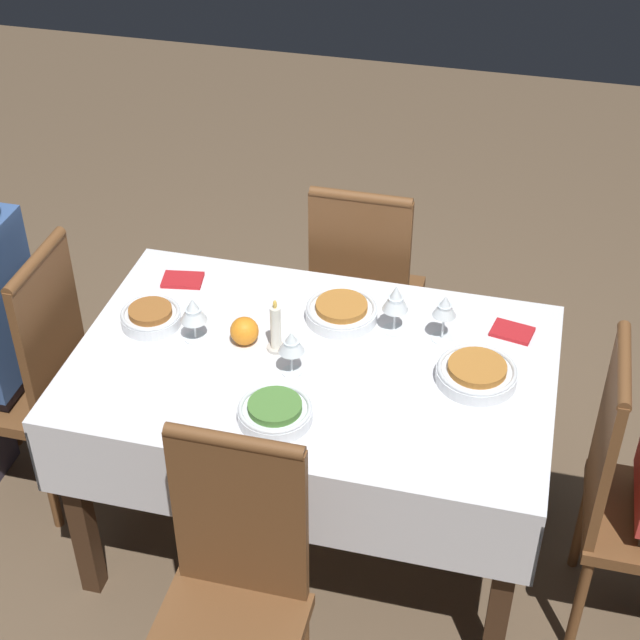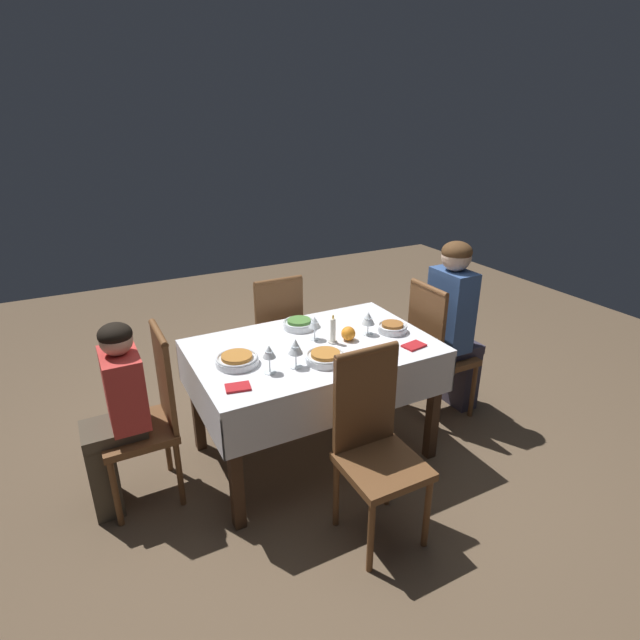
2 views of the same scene
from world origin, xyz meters
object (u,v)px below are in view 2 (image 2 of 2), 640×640
Objects in this scene: bowl_south at (325,357)px; napkin_spare_side at (414,346)px; chair_east at (435,347)px; bowl_east at (392,327)px; chair_west at (149,412)px; wine_glass_west at (269,353)px; bowl_north at (299,324)px; orange_fruit at (348,333)px; dining_table at (313,360)px; person_adult_denim at (455,319)px; bowl_west at (237,360)px; wine_glass_east at (368,319)px; chair_north at (275,336)px; person_child_red at (115,411)px; wine_glass_north at (315,323)px; wine_glass_south at (296,347)px; chair_south at (375,441)px; candle_centerpiece at (333,332)px; napkin_red_folded at (238,387)px.

napkin_spare_side is at bearing -7.46° from bowl_south.
chair_east reaches higher than bowl_east.
chair_west is 0.72m from wine_glass_west.
bowl_north is 2.38× the size of orange_fruit.
person_adult_denim is (1.07, 0.01, 0.05)m from dining_table.
wine_glass_west reaches higher than bowl_west.
bowl_east is 0.17m from wine_glass_east.
wine_glass_east is (1.29, -0.10, 0.32)m from chair_west.
person_child_red reaches higher than chair_north.
chair_east is 0.79× the size of person_adult_denim.
wine_glass_north reaches higher than bowl_north.
chair_south is at bearing -68.71° from wine_glass_south.
person_child_red reaches higher than bowl_south.
wine_glass_west is at bearing 66.16° from chair_north.
person_child_red reaches higher than chair_east.
dining_table is 0.22m from wine_glass_north.
wine_glass_north is at bearing 46.97° from wine_glass_south.
wine_glass_north is at bearing 165.47° from wine_glass_east.
bowl_east is 0.57m from bowl_south.
wine_glass_south is at bearing -32.93° from bowl_west.
person_child_red is (-2.16, 0.08, -0.12)m from person_adult_denim.
person_adult_denim reaches higher than napkin_spare_side.
person_child_red is at bearing 88.01° from person_adult_denim.
bowl_north is (1.12, 0.18, 0.20)m from person_child_red.
bowl_west is at bearing -179.41° from wine_glass_east.
chair_west is 1.49m from napkin_spare_side.
wine_glass_south is at bearing -151.58° from candle_centerpiece.
bowl_south is (-0.55, -0.16, -0.00)m from bowl_east.
chair_south is 0.68m from wine_glass_west.
bowl_west is 0.68m from orange_fruit.
chair_north reaches higher than wine_glass_west.
wine_glass_north is (-0.47, 0.12, 0.08)m from bowl_east.
chair_north is (0.05, 1.36, 0.00)m from chair_south.
napkin_red_folded is at bearing 57.31° from person_child_red.
bowl_west is 1.59× the size of wine_glass_north.
wine_glass_east is at bearing 86.10° from person_child_red.
chair_east is at bearing 8.81° from wine_glass_west.
bowl_west is 0.33m from wine_glass_south.
wine_glass_east is (-0.71, -0.02, 0.15)m from person_adult_denim.
wine_glass_east is at bearing 85.62° from chair_west.
orange_fruit is (0.18, -0.30, 0.01)m from bowl_north.
wine_glass_west is 0.96× the size of wine_glass_south.
orange_fruit is (-0.86, -0.04, 0.09)m from person_adult_denim.
person_adult_denim is at bearing 1.90° from wine_glass_east.
chair_east is 1.16m from chair_south.
wine_glass_west is (-0.38, -0.87, 0.33)m from chair_north.
candle_centerpiece is at bearing 19.68° from wine_glass_west.
wine_glass_north is at bearing 86.20° from chair_east.
wine_glass_east is at bearing 17.74° from wine_glass_south.
dining_table is at bearing 3.01° from bowl_west.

